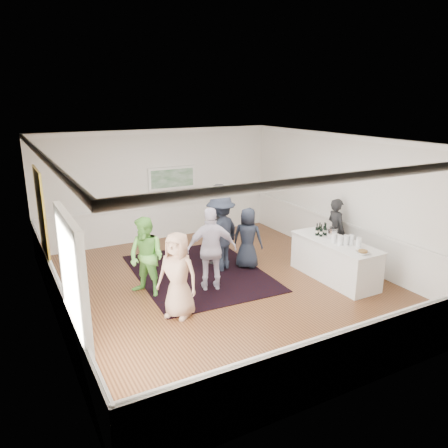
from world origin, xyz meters
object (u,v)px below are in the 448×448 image
guest_green (146,257)px  nut_bowl (363,252)px  guest_tan (178,275)px  bartender (336,231)px  guest_dark_b (217,224)px  guest_navy (248,238)px  ice_bucket (332,233)px  serving_table (334,260)px  guest_dark_a (221,233)px  guest_lilac (212,249)px

guest_green → nut_bowl: (3.98, -2.14, 0.11)m
guest_tan → nut_bowl: guest_tan is taller
bartender → guest_dark_b: 2.98m
guest_green → guest_navy: 2.69m
guest_tan → guest_navy: 2.88m
bartender → guest_green: (-4.81, 0.41, 0.02)m
guest_dark_b → guest_navy: (0.50, -0.63, -0.26)m
guest_navy → ice_bucket: size_ratio=5.79×
guest_dark_b → nut_bowl: 3.58m
nut_bowl → ice_bucket: bearing=82.6°
serving_table → bartender: bearing=47.6°
serving_table → guest_green: (-4.06, 1.24, 0.39)m
bartender → guest_tan: guest_tan is taller
serving_table → guest_dark_a: (-2.03, 1.74, 0.47)m
guest_green → nut_bowl: 4.51m
guest_green → guest_dark_b: bearing=80.6°
guest_dark_b → nut_bowl: bearing=89.7°
serving_table → guest_tan: bearing=179.2°
ice_bucket → guest_lilac: bearing=167.5°
guest_green → guest_tan: bearing=-22.9°
guest_dark_b → ice_bucket: bearing=104.1°
guest_dark_a → bartender: bearing=135.0°
guest_dark_a → guest_navy: guest_dark_a is taller
nut_bowl → guest_dark_a: bearing=126.5°
guest_dark_a → nut_bowl: size_ratio=6.63×
serving_table → guest_tan: (-3.84, 0.06, 0.38)m
bartender → ice_bucket: bearing=137.0°
guest_lilac → ice_bucket: size_ratio=7.08×
guest_lilac → serving_table: bearing=-177.8°
guest_dark_a → guest_dark_b: size_ratio=0.92×
nut_bowl → guest_dark_b: bearing=120.4°
guest_navy → nut_bowl: (1.30, -2.46, 0.20)m
guest_dark_b → guest_dark_a: bearing=41.8°
serving_table → guest_lilac: guest_lilac is taller
guest_green → guest_lilac: (1.32, -0.40, 0.07)m
serving_table → guest_dark_a: size_ratio=1.21×
guest_dark_b → ice_bucket: (1.95, -1.97, 0.01)m
guest_tan → guest_dark_b: size_ratio=0.83×
guest_green → guest_dark_b: size_ratio=0.83×
guest_dark_a → ice_bucket: 2.59m
guest_lilac → guest_dark_a: (0.70, 0.90, 0.01)m
bartender → guest_navy: bartender is taller
bartender → guest_lilac: size_ratio=0.90×
guest_navy → guest_lilac: bearing=73.8°
guest_tan → guest_dark_b: bearing=98.0°
guest_dark_a → guest_navy: bearing=138.0°
guest_tan → ice_bucket: (3.91, 0.16, 0.19)m
guest_navy → guest_green: bearing=52.5°
bartender → guest_lilac: guest_lilac is taller
guest_tan → guest_lilac: bearing=85.6°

